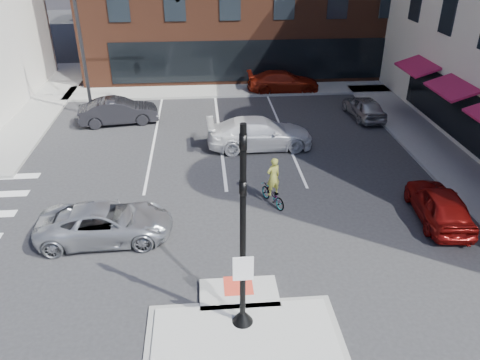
{
  "coord_description": "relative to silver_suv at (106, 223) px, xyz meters",
  "views": [
    {
      "loc": [
        -0.9,
        -9.3,
        9.94
      ],
      "look_at": [
        0.35,
        5.32,
        2.0
      ],
      "focal_mm": 35.0,
      "sensor_mm": 36.0,
      "label": 1
    }
  ],
  "objects": [
    {
      "name": "ground",
      "position": [
        4.5,
        -5.0,
        -0.66
      ],
      "size": [
        120.0,
        120.0,
        0.0
      ],
      "primitive_type": "plane",
      "color": "#28282B",
      "rests_on": "ground"
    },
    {
      "name": "refuge_island",
      "position": [
        4.5,
        -5.26,
        -0.61
      ],
      "size": [
        5.4,
        4.65,
        0.13
      ],
      "color": "gray",
      "rests_on": "ground"
    },
    {
      "name": "sidewalk_e",
      "position": [
        15.3,
        5.0,
        -0.58
      ],
      "size": [
        3.0,
        24.0,
        0.15
      ],
      "primitive_type": "cube",
      "color": "gray",
      "rests_on": "ground"
    },
    {
      "name": "sidewalk_n",
      "position": [
        7.5,
        17.0,
        -0.58
      ],
      "size": [
        26.0,
        3.0,
        0.15
      ],
      "primitive_type": "cube",
      "color": "gray",
      "rests_on": "ground"
    },
    {
      "name": "signal_pole",
      "position": [
        4.5,
        -4.6,
        1.7
      ],
      "size": [
        0.6,
        0.6,
        5.98
      ],
      "color": "black",
      "rests_on": "refuge_island"
    },
    {
      "name": "mast_arm_signal",
      "position": [
        1.03,
        13.0,
        5.55
      ],
      "size": [
        6.1,
        2.24,
        8.0
      ],
      "color": "black",
      "rests_on": "ground"
    },
    {
      "name": "silver_suv",
      "position": [
        0.0,
        0.0,
        0.0
      ],
      "size": [
        4.8,
        2.31,
        1.32
      ],
      "primitive_type": "imported",
      "rotation": [
        0.0,
        0.0,
        1.6
      ],
      "color": "#B1B3B8",
      "rests_on": "ground"
    },
    {
      "name": "red_sedan",
      "position": [
        12.44,
        0.17,
        0.03
      ],
      "size": [
        2.04,
        4.2,
        1.38
      ],
      "primitive_type": "imported",
      "rotation": [
        0.0,
        0.0,
        3.04
      ],
      "color": "maroon",
      "rests_on": "ground"
    },
    {
      "name": "white_pickup",
      "position": [
        6.47,
        7.46,
        0.11
      ],
      "size": [
        5.39,
        2.34,
        1.54
      ],
      "primitive_type": "imported",
      "rotation": [
        0.0,
        0.0,
        1.6
      ],
      "color": "white",
      "rests_on": "ground"
    },
    {
      "name": "bg_car_dark",
      "position": [
        -1.15,
        11.48,
        0.07
      ],
      "size": [
        4.58,
        2.18,
        1.45
      ],
      "primitive_type": "imported",
      "rotation": [
        0.0,
        0.0,
        1.72
      ],
      "color": "#242328",
      "rests_on": "ground"
    },
    {
      "name": "bg_car_silver",
      "position": [
        13.1,
        11.18,
        -0.02
      ],
      "size": [
        1.84,
        3.89,
        1.28
      ],
      "primitive_type": "imported",
      "rotation": [
        0.0,
        0.0,
        3.23
      ],
      "color": "#A2A5A9",
      "rests_on": "ground"
    },
    {
      "name": "bg_car_red",
      "position": [
        9.18,
        16.5,
        0.05
      ],
      "size": [
        4.87,
        1.98,
        1.41
      ],
      "primitive_type": "imported",
      "rotation": [
        0.0,
        0.0,
        1.57
      ],
      "color": "maroon",
      "rests_on": "ground"
    },
    {
      "name": "cyclist",
      "position": [
        6.3,
        1.85,
        0.04
      ],
      "size": [
        1.17,
        1.7,
        2.07
      ],
      "rotation": [
        0.0,
        0.0,
        3.56
      ],
      "color": "#3F3F44",
      "rests_on": "ground"
    }
  ]
}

